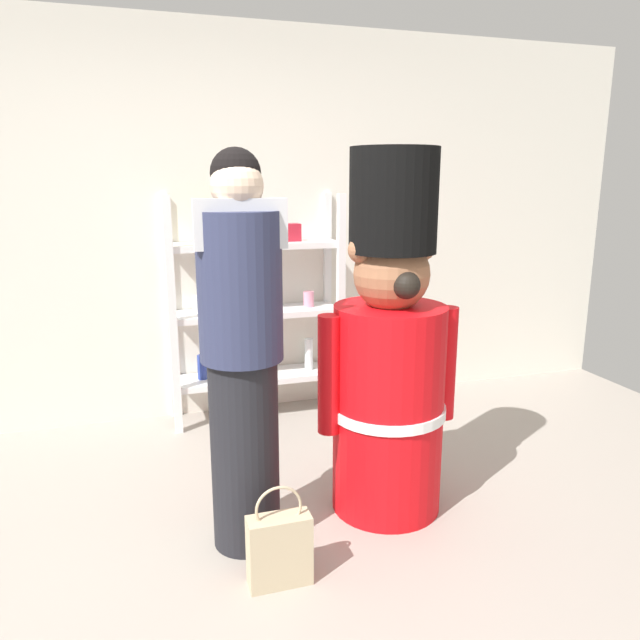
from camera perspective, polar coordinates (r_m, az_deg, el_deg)
ground_plane at (r=2.55m, az=-3.43°, el=-25.99°), size 6.40×6.40×0.00m
back_wall at (r=4.16m, az=-11.15°, el=8.74°), size 6.40×0.12×2.60m
merchandise_shelf at (r=4.06m, az=-6.28°, el=1.21°), size 1.16×0.35×1.52m
teddy_bear_guard at (r=2.89m, az=6.60°, el=-3.83°), size 0.71×0.56×1.75m
person_shopper at (r=2.56m, az=-7.44°, el=-2.98°), size 0.37×0.35×1.74m
shopping_bag at (r=2.59m, az=-3.88°, el=-20.85°), size 0.26×0.11×0.43m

